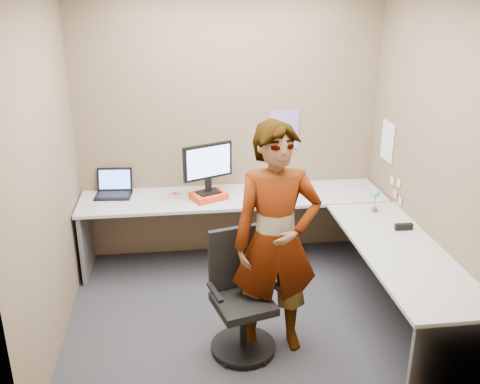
{
  "coord_description": "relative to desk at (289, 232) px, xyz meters",
  "views": [
    {
      "loc": [
        -0.54,
        -3.85,
        2.65
      ],
      "look_at": [
        -0.02,
        0.25,
        1.05
      ],
      "focal_mm": 40.0,
      "sensor_mm": 36.0,
      "label": 1
    }
  ],
  "objects": [
    {
      "name": "paper_ream",
      "position": [
        -0.68,
        0.54,
        0.17
      ],
      "size": [
        0.38,
        0.34,
        0.06
      ],
      "primitive_type": "cube",
      "rotation": [
        0.0,
        0.0,
        0.43
      ],
      "color": "red",
      "rests_on": "desk"
    },
    {
      "name": "flower",
      "position": [
        0.79,
        0.04,
        0.28
      ],
      "size": [
        0.07,
        0.07,
        0.22
      ],
      "color": "brown",
      "rests_on": "desk"
    },
    {
      "name": "trackball_mouse",
      "position": [
        -1.0,
        0.6,
        0.17
      ],
      "size": [
        0.12,
        0.08,
        0.07
      ],
      "color": "#B7B7BC",
      "rests_on": "desk"
    },
    {
      "name": "wall_right",
      "position": [
        1.06,
        -0.39,
        0.76
      ],
      "size": [
        0.0,
        2.7,
        2.7
      ],
      "primitive_type": "plane",
      "rotation": [
        1.57,
        0.0,
        -1.57
      ],
      "color": "brown",
      "rests_on": "ground"
    },
    {
      "name": "laptop",
      "position": [
        -1.59,
        0.78,
        0.2
      ],
      "size": [
        0.37,
        0.31,
        0.24
      ],
      "rotation": [
        0.0,
        0.0,
        -0.08
      ],
      "color": "black",
      "rests_on": "desk"
    },
    {
      "name": "calendar_white",
      "position": [
        1.05,
        0.51,
        0.66
      ],
      "size": [
        0.01,
        0.28,
        0.38
      ],
      "primitive_type": "cube",
      "color": "white",
      "rests_on": "wall_right"
    },
    {
      "name": "office_chair",
      "position": [
        -0.54,
        -0.78,
        -0.2
      ],
      "size": [
        0.54,
        0.51,
        0.95
      ],
      "rotation": [
        0.0,
        0.0,
        0.26
      ],
      "color": "black",
      "rests_on": "ground"
    },
    {
      "name": "wall_left",
      "position": [
        -1.94,
        -0.39,
        0.76
      ],
      "size": [
        0.0,
        2.7,
        2.7
      ],
      "primitive_type": "plane",
      "rotation": [
        1.57,
        0.0,
        1.57
      ],
      "color": "brown",
      "rests_on": "ground"
    },
    {
      "name": "ground",
      "position": [
        -0.44,
        -0.39,
        -0.59
      ],
      "size": [
        3.0,
        3.0,
        0.0
      ],
      "primitive_type": "plane",
      "color": "#28282D",
      "rests_on": "ground"
    },
    {
      "name": "monitor",
      "position": [
        -0.68,
        0.55,
        0.49
      ],
      "size": [
        0.48,
        0.25,
        0.48
      ],
      "rotation": [
        0.0,
        0.0,
        0.43
      ],
      "color": "black",
      "rests_on": "paper_ream"
    },
    {
      "name": "sticky_note_a",
      "position": [
        1.05,
        0.16,
        0.36
      ],
      "size": [
        0.01,
        0.07,
        0.07
      ],
      "primitive_type": "cube",
      "color": "#F2E059",
      "rests_on": "wall_right"
    },
    {
      "name": "sticky_note_d",
      "position": [
        1.05,
        0.31,
        0.33
      ],
      "size": [
        0.01,
        0.07,
        0.07
      ],
      "primitive_type": "cube",
      "color": "#F2E059",
      "rests_on": "wall_right"
    },
    {
      "name": "sticky_note_b",
      "position": [
        1.05,
        0.21,
        0.23
      ],
      "size": [
        0.01,
        0.07,
        0.07
      ],
      "primitive_type": "cube",
      "color": "pink",
      "rests_on": "wall_right"
    },
    {
      "name": "wall_back",
      "position": [
        -0.44,
        0.91,
        0.76
      ],
      "size": [
        3.0,
        0.0,
        3.0
      ],
      "primitive_type": "plane",
      "rotation": [
        1.57,
        0.0,
        0.0
      ],
      "color": "brown",
      "rests_on": "ground"
    },
    {
      "name": "person",
      "position": [
        -0.27,
        -0.77,
        0.31
      ],
      "size": [
        0.66,
        0.43,
        1.79
      ],
      "primitive_type": "imported",
      "rotation": [
        0.0,
        0.0,
        0.01
      ],
      "color": "#999399",
      "rests_on": "ground"
    },
    {
      "name": "origami",
      "position": [
        -0.1,
        0.36,
        0.17
      ],
      "size": [
        0.1,
        0.1,
        0.06
      ],
      "primitive_type": "cone",
      "color": "white",
      "rests_on": "desk"
    },
    {
      "name": "desk",
      "position": [
        0.0,
        0.0,
        0.0
      ],
      "size": [
        2.98,
        2.58,
        0.73
      ],
      "color": "#A1A1A1",
      "rests_on": "ground"
    },
    {
      "name": "calendar_purple",
      "position": [
        0.11,
        0.9,
        0.71
      ],
      "size": [
        0.3,
        0.01,
        0.4
      ],
      "primitive_type": "cube",
      "color": "#846BB7",
      "rests_on": "wall_back"
    },
    {
      "name": "sticky_note_c",
      "position": [
        1.05,
        0.09,
        0.21
      ],
      "size": [
        0.01,
        0.07,
        0.07
      ],
      "primitive_type": "cube",
      "color": "pink",
      "rests_on": "wall_right"
    },
    {
      "name": "stapler",
      "position": [
        0.9,
        -0.36,
        0.17
      ],
      "size": [
        0.15,
        0.04,
        0.05
      ],
      "primitive_type": "cube",
      "rotation": [
        0.0,
        0.0,
        -0.03
      ],
      "color": "black",
      "rests_on": "desk"
    }
  ]
}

